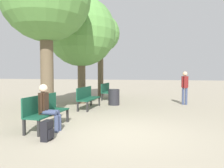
% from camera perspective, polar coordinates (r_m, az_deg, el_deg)
% --- Properties ---
extents(ground_plane, '(80.00, 80.00, 0.00)m').
position_cam_1_polar(ground_plane, '(5.70, 1.75, -12.80)').
color(ground_plane, gray).
extents(bench_row_0, '(0.49, 1.69, 0.92)m').
position_cam_1_polar(bench_row_0, '(6.44, -17.12, -6.34)').
color(bench_row_0, '#144733').
rests_on(bench_row_0, ground_plane).
extents(bench_row_1, '(0.49, 1.69, 0.92)m').
position_cam_1_polar(bench_row_1, '(9.48, -6.54, -3.23)').
color(bench_row_1, '#144733').
rests_on(bench_row_1, ground_plane).
extents(bench_row_2, '(0.49, 1.69, 0.92)m').
position_cam_1_polar(bench_row_2, '(12.70, -1.23, -1.62)').
color(bench_row_2, '#144733').
rests_on(bench_row_2, ground_plane).
extents(tree_row_1, '(3.42, 3.42, 5.28)m').
position_cam_1_polar(tree_row_1, '(11.22, -8.03, 13.25)').
color(tree_row_1, brown).
rests_on(tree_row_1, ground_plane).
extents(tree_row_2, '(2.47, 2.47, 5.30)m').
position_cam_1_polar(tree_row_2, '(14.38, -3.03, 12.82)').
color(tree_row_2, brown).
rests_on(tree_row_2, ground_plane).
extents(person_seated, '(0.58, 0.33, 1.25)m').
position_cam_1_polar(person_seated, '(6.06, -16.51, -5.55)').
color(person_seated, '#384260').
rests_on(person_seated, ground_plane).
extents(backpack, '(0.21, 0.30, 0.46)m').
position_cam_1_polar(backpack, '(5.30, -16.56, -11.64)').
color(backpack, black).
rests_on(backpack, ground_plane).
extents(pedestrian_near, '(0.32, 0.27, 1.60)m').
position_cam_1_polar(pedestrian_near, '(11.05, 18.48, -0.43)').
color(pedestrian_near, '#384260').
rests_on(pedestrian_near, ground_plane).
extents(trash_bin, '(0.53, 0.53, 0.75)m').
position_cam_1_polar(trash_bin, '(10.42, 0.49, -3.45)').
color(trash_bin, '#232328').
rests_on(trash_bin, ground_plane).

